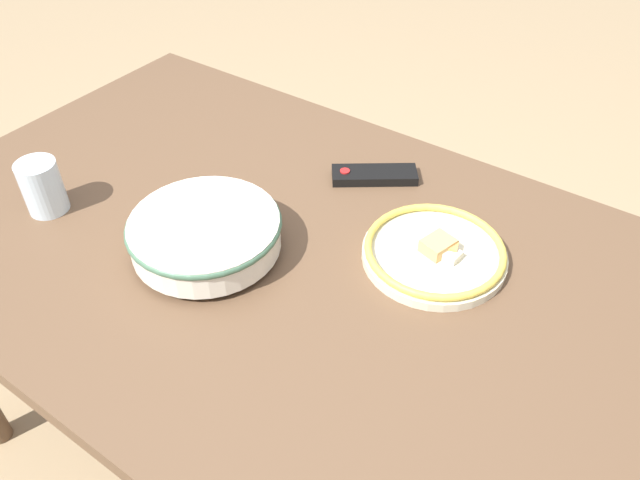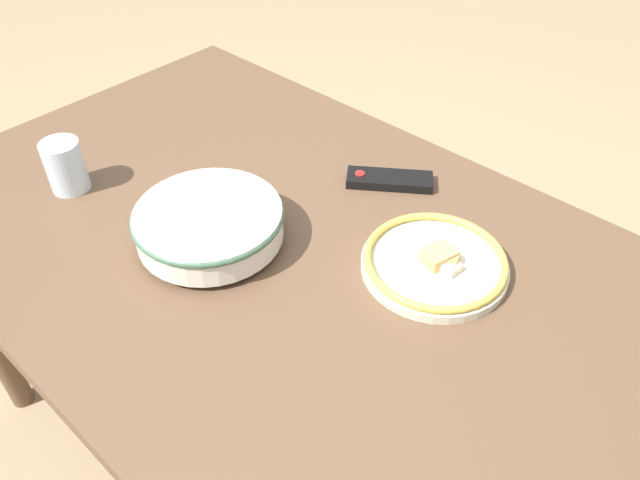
% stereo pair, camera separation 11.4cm
% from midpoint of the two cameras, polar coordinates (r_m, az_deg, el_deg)
% --- Properties ---
extents(ground_plane, '(8.00, 8.00, 0.00)m').
position_cam_midpoint_polar(ground_plane, '(1.80, -0.63, -18.93)').
color(ground_plane, '#9E8460').
extents(dining_table, '(1.54, 0.96, 0.77)m').
position_cam_midpoint_polar(dining_table, '(1.24, -0.87, -2.94)').
color(dining_table, brown).
rests_on(dining_table, ground_plane).
extents(noodle_bowl, '(0.28, 0.28, 0.07)m').
position_cam_midpoint_polar(noodle_bowl, '(1.17, -7.38, 1.39)').
color(noodle_bowl, silver).
rests_on(noodle_bowl, dining_table).
extents(food_plate, '(0.27, 0.27, 0.04)m').
position_cam_midpoint_polar(food_plate, '(1.15, 13.27, -2.17)').
color(food_plate, beige).
rests_on(food_plate, dining_table).
extents(tv_remote, '(0.18, 0.15, 0.02)m').
position_cam_midpoint_polar(tv_remote, '(1.34, 8.79, 5.36)').
color(tv_remote, black).
rests_on(tv_remote, dining_table).
extents(drinking_glass, '(0.08, 0.08, 0.11)m').
position_cam_midpoint_polar(drinking_glass, '(1.37, -20.11, 6.29)').
color(drinking_glass, silver).
rests_on(drinking_glass, dining_table).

